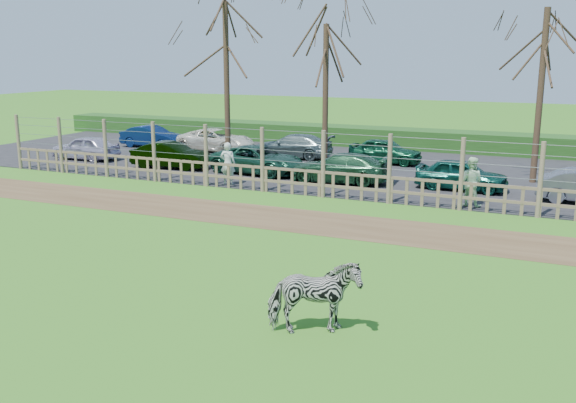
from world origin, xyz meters
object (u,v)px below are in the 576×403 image
at_px(car_1, 171,155).
at_px(car_10, 385,151).
at_px(zebra, 314,297).
at_px(car_0, 85,148).
at_px(car_8, 216,140).
at_px(visitor_a, 228,164).
at_px(car_9, 292,146).
at_px(tree_mid, 326,62).
at_px(car_2, 258,160).
at_px(car_4, 461,175).
at_px(visitor_b, 471,182).
at_px(tree_right, 544,53).
at_px(car_3, 340,168).
at_px(tree_left, 226,45).
at_px(car_7, 152,137).

height_order(car_1, car_10, same).
xyz_separation_m(zebra, car_0, (-17.94, 14.37, -0.10)).
bearing_deg(car_10, car_8, 91.65).
xyz_separation_m(visitor_a, car_10, (4.44, 7.59, -0.26)).
bearing_deg(zebra, car_1, 12.99).
bearing_deg(car_0, car_9, 115.68).
bearing_deg(car_0, tree_mid, 100.22).
relative_size(car_2, car_4, 1.23).
relative_size(visitor_b, car_2, 0.40).
relative_size(tree_right, car_3, 1.78).
bearing_deg(visitor_b, car_9, -28.12).
height_order(tree_left, car_4, tree_left).
xyz_separation_m(tree_right, visitor_b, (-1.77, -5.38, -4.34)).
bearing_deg(car_7, car_10, -89.61).
relative_size(tree_right, car_10, 2.09).
relative_size(car_8, car_9, 1.04).
relative_size(car_2, car_10, 1.23).
bearing_deg(tree_left, visitor_a, -61.14).
xyz_separation_m(zebra, car_3, (-4.37, 13.99, -0.10)).
height_order(car_1, car_9, same).
bearing_deg(car_2, zebra, -142.92).
bearing_deg(tree_left, car_3, -15.61).
relative_size(visitor_a, visitor_b, 1.00).
xyz_separation_m(car_1, car_7, (-4.75, 5.21, 0.00)).
relative_size(visitor_b, car_7, 0.47).
distance_m(visitor_b, car_2, 9.90).
bearing_deg(tree_mid, visitor_b, -34.03).
bearing_deg(car_10, visitor_b, -143.07).
bearing_deg(tree_mid, zebra, -70.08).
distance_m(visitor_a, car_8, 9.23).
height_order(visitor_b, car_8, visitor_b).
relative_size(car_4, car_8, 0.82).
bearing_deg(visitor_a, car_1, -39.04).
relative_size(tree_right, car_2, 1.70).
bearing_deg(visitor_a, car_3, -160.93).
height_order(car_2, car_7, same).
distance_m(zebra, car_10, 19.69).
bearing_deg(car_3, car_0, -94.87).
bearing_deg(tree_left, car_4, -6.34).
height_order(tree_left, car_0, tree_left).
height_order(tree_right, visitor_b, tree_right).
relative_size(tree_right, car_9, 1.78).
height_order(tree_left, tree_right, tree_left).
relative_size(visitor_a, car_8, 0.40).
relative_size(tree_left, car_4, 2.24).
bearing_deg(car_2, car_4, -82.73).
height_order(car_0, car_4, same).
distance_m(car_2, car_7, 10.22).
xyz_separation_m(visitor_b, car_7, (-18.57, 7.39, -0.26)).
height_order(tree_right, visitor_a, tree_right).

